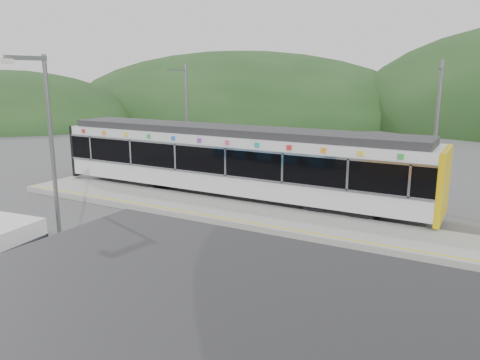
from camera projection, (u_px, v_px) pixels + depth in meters
The scene contains 8 objects.
ground at pixel (208, 241), 18.31m from camera, with size 120.00×120.00×0.00m, color #4C4C4F.
hills at pixel (397, 227), 19.89m from camera, with size 146.00×149.00×26.00m.
platform at pixel (247, 215), 21.09m from camera, with size 26.00×3.20×0.30m, color #9E9E99.
yellow_line at pixel (233, 220), 19.95m from camera, with size 26.00×0.10×0.01m, color yellow.
train at pixel (232, 160), 24.08m from camera, with size 20.44×3.01×3.74m.
catenary_mast_west at pixel (186, 120), 28.12m from camera, with size 0.18×1.80×7.00m.
catenary_mast_east at pixel (436, 135), 21.49m from camera, with size 0.18×1.80×7.00m.
lamp_post at pixel (49, 156), 13.28m from camera, with size 0.37×1.21×6.90m.
Camera 1 is at (9.53, -14.54, 6.36)m, focal length 35.00 mm.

